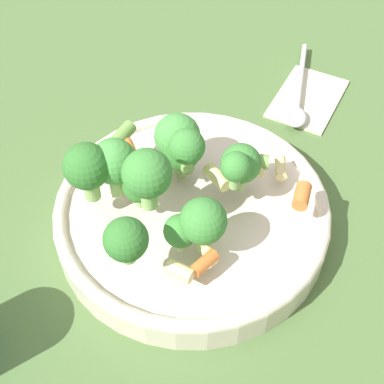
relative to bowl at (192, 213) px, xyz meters
The scene contains 5 objects.
ground_plane 0.02m from the bowl, ahead, with size 3.00×3.00×0.00m, color #4C6B38.
bowl is the anchor object (origin of this frame).
pasta_salad 0.07m from the bowl, 90.11° to the right, with size 0.18×0.22×0.10m.
napkin 0.25m from the bowl, 126.97° to the left, with size 0.13×0.13×0.01m.
spoon 0.23m from the bowl, 128.18° to the left, with size 0.16×0.10×0.01m.
Camera 1 is at (0.32, -0.10, 0.44)m, focal length 50.00 mm.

